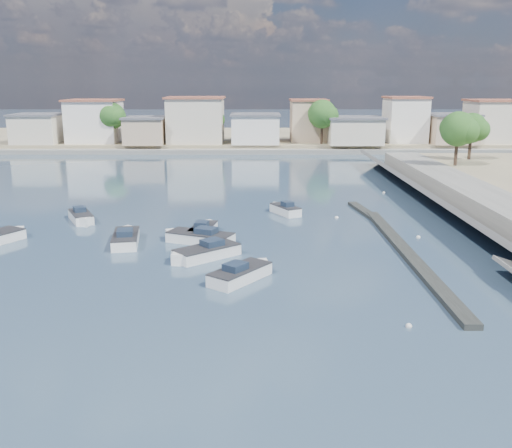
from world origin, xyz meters
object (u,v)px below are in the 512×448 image
at_px(motorboat_f, 284,210).
at_px(motorboat_g, 81,218).
at_px(motorboat_c, 197,238).
at_px(motorboat_h, 242,274).
at_px(motorboat_b, 204,230).
at_px(motorboat_d, 204,253).
at_px(motorboat_a, 126,238).

xyz_separation_m(motorboat_f, motorboat_g, (-18.63, -3.19, 0.00)).
bearing_deg(motorboat_c, motorboat_f, 53.67).
relative_size(motorboat_g, motorboat_h, 0.95).
distance_m(motorboat_b, motorboat_h, 11.58).
bearing_deg(motorboat_f, motorboat_b, -132.41).
bearing_deg(motorboat_d, motorboat_c, 101.56).
height_order(motorboat_a, motorboat_b, same).
bearing_deg(motorboat_h, motorboat_f, 78.99).
bearing_deg(motorboat_b, motorboat_c, -97.53).
distance_m(motorboat_d, motorboat_h, 5.33).
height_order(motorboat_a, motorboat_d, same).
xyz_separation_m(motorboat_a, motorboat_d, (6.48, -4.10, -0.00)).
relative_size(motorboat_b, motorboat_d, 0.92).
bearing_deg(motorboat_b, motorboat_d, -85.03).
xyz_separation_m(motorboat_g, motorboat_h, (14.96, -15.65, -0.00)).
bearing_deg(motorboat_h, motorboat_d, 122.65).
relative_size(motorboat_c, motorboat_d, 1.16).
relative_size(motorboat_a, motorboat_c, 0.95).
distance_m(motorboat_f, motorboat_h, 19.19).
distance_m(motorboat_c, motorboat_d, 4.36).
distance_m(motorboat_a, motorboat_c, 5.61).
relative_size(motorboat_d, motorboat_h, 1.05).
bearing_deg(motorboat_h, motorboat_b, 107.31).
height_order(motorboat_c, motorboat_f, same).
bearing_deg(motorboat_f, motorboat_h, -101.01).
height_order(motorboat_b, motorboat_f, same).
distance_m(motorboat_f, motorboat_g, 18.90).
bearing_deg(motorboat_f, motorboat_a, -141.79).
xyz_separation_m(motorboat_a, motorboat_b, (5.91, 2.47, -0.00)).
xyz_separation_m(motorboat_d, motorboat_g, (-12.09, 11.16, 0.00)).
relative_size(motorboat_a, motorboat_d, 1.11).
bearing_deg(motorboat_f, motorboat_c, -126.33).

